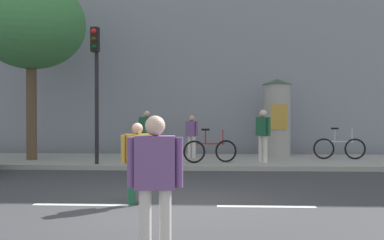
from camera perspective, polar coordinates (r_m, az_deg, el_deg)
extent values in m
plane|color=#38383A|center=(8.11, -2.57, -11.25)|extent=(80.00, 80.00, 0.00)
cube|color=#9E9B93|center=(15.00, -0.14, -5.46)|extent=(36.00, 4.00, 0.15)
cube|color=silver|center=(8.43, -14.46, -10.78)|extent=(1.80, 0.16, 0.01)
cube|color=silver|center=(8.14, 9.78, -11.19)|extent=(1.80, 0.16, 0.01)
cube|color=gray|center=(20.37, 0.56, 12.77)|extent=(36.00, 5.00, 11.89)
cylinder|color=black|center=(13.73, -12.47, 1.50)|extent=(0.12, 0.12, 3.46)
cube|color=black|center=(13.75, -12.69, 10.31)|extent=(0.24, 0.24, 0.75)
sphere|color=red|center=(13.66, -12.84, 11.37)|extent=(0.16, 0.16, 0.16)
sphere|color=#3C2906|center=(13.62, -12.84, 10.38)|extent=(0.16, 0.16, 0.16)
sphere|color=#07330F|center=(13.58, -12.84, 9.38)|extent=(0.16, 0.16, 0.16)
cylinder|color=#9E9B93|center=(16.20, 11.15, -0.05)|extent=(0.99, 0.99, 2.65)
cone|color=#334C33|center=(16.25, 11.16, 4.98)|extent=(1.09, 1.09, 0.20)
cube|color=#B78C33|center=(15.70, 11.42, 0.41)|extent=(0.59, 0.02, 0.90)
cylinder|color=brown|center=(15.67, -20.43, 0.70)|extent=(0.34, 0.34, 3.09)
ellipsoid|color=#3D7F42|center=(15.98, -20.48, 11.87)|extent=(3.64, 3.64, 3.10)
cylinder|color=silver|center=(5.02, -3.57, -13.80)|extent=(0.14, 0.14, 0.84)
cylinder|color=silver|center=(5.03, -6.21, -13.76)|extent=(0.14, 0.14, 0.84)
cube|color=#724C84|center=(4.89, -4.90, -5.59)|extent=(0.47, 0.27, 0.60)
cylinder|color=#724C84|center=(4.88, -1.72, -5.60)|extent=(0.09, 0.09, 0.57)
cylinder|color=#724C84|center=(4.91, -8.06, -5.57)|extent=(0.09, 0.09, 0.57)
sphere|color=beige|center=(4.86, -4.90, -0.76)|extent=(0.23, 0.23, 0.23)
cylinder|color=#1E5938|center=(8.21, -7.99, -8.37)|extent=(0.14, 0.14, 0.77)
cylinder|color=#1E5938|center=(8.27, -6.48, -8.30)|extent=(0.14, 0.14, 0.77)
cube|color=#B78C33|center=(8.16, -7.24, -3.76)|extent=(0.50, 0.41, 0.55)
cylinder|color=#B78C33|center=(8.10, -9.07, -3.80)|extent=(0.09, 0.09, 0.52)
cylinder|color=#B78C33|center=(8.24, -5.44, -3.72)|extent=(0.09, 0.09, 0.52)
sphere|color=tan|center=(8.14, -7.24, -1.12)|extent=(0.21, 0.21, 0.21)
cube|color=black|center=(8.34, -7.56, -3.86)|extent=(0.32, 0.26, 0.36)
cylinder|color=black|center=(16.11, -6.37, -3.25)|extent=(0.14, 0.14, 0.85)
cylinder|color=black|center=(16.00, -5.58, -3.28)|extent=(0.14, 0.14, 0.85)
cube|color=#1E5938|center=(16.03, -5.98, -0.67)|extent=(0.54, 0.38, 0.60)
cylinder|color=#1E5938|center=(16.16, -6.90, -0.66)|extent=(0.09, 0.09, 0.57)
cylinder|color=#1E5938|center=(15.90, -5.04, -0.68)|extent=(0.09, 0.09, 0.57)
sphere|color=beige|center=(16.02, -5.98, 0.83)|extent=(0.23, 0.23, 0.23)
cylinder|color=silver|center=(15.43, 0.24, -3.58)|extent=(0.14, 0.14, 0.77)
cylinder|color=silver|center=(15.55, -0.32, -3.54)|extent=(0.14, 0.14, 0.77)
cube|color=#724C84|center=(15.46, -0.04, -1.14)|extent=(0.46, 0.43, 0.54)
cylinder|color=#724C84|center=(15.30, 0.66, -1.15)|extent=(0.09, 0.09, 0.52)
cylinder|color=#724C84|center=(15.61, -0.72, -1.12)|extent=(0.09, 0.09, 0.52)
sphere|color=tan|center=(15.45, -0.04, 0.26)|extent=(0.21, 0.21, 0.21)
cylinder|color=silver|center=(14.17, 9.06, -3.78)|extent=(0.14, 0.14, 0.85)
cylinder|color=silver|center=(14.01, 9.66, -3.84)|extent=(0.14, 0.14, 0.85)
cube|color=#1E5938|center=(14.05, 9.36, -0.84)|extent=(0.45, 0.50, 0.61)
cylinder|color=#1E5938|center=(14.25, 8.65, -0.82)|extent=(0.09, 0.09, 0.58)
cylinder|color=#1E5938|center=(13.86, 10.10, -0.86)|extent=(0.09, 0.09, 0.58)
sphere|color=beige|center=(14.05, 9.37, 0.87)|extent=(0.23, 0.23, 0.23)
torus|color=black|center=(13.69, 0.30, -4.21)|extent=(0.71, 0.25, 0.72)
torus|color=black|center=(13.97, 4.51, -4.12)|extent=(0.71, 0.25, 0.72)
cylinder|color=maroon|center=(13.80, 2.43, -3.13)|extent=(0.92, 0.29, 0.04)
cylinder|color=maroon|center=(13.75, 1.79, -2.31)|extent=(0.04, 0.04, 0.45)
cylinder|color=maroon|center=(13.91, 4.10, -2.28)|extent=(0.04, 0.04, 0.50)
cube|color=black|center=(13.74, 1.79, -1.27)|extent=(0.26, 0.16, 0.06)
torus|color=black|center=(15.59, 17.01, -3.65)|extent=(0.72, 0.09, 0.72)
torus|color=black|center=(15.84, 20.74, -3.59)|extent=(0.72, 0.09, 0.72)
cylinder|color=silver|center=(15.69, 18.89, -2.71)|extent=(0.95, 0.08, 0.04)
cylinder|color=silver|center=(15.65, 18.34, -1.99)|extent=(0.04, 0.04, 0.45)
cylinder|color=silver|center=(15.79, 20.38, -1.97)|extent=(0.04, 0.04, 0.50)
cube|color=black|center=(15.64, 18.34, -1.07)|extent=(0.24, 0.11, 0.06)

